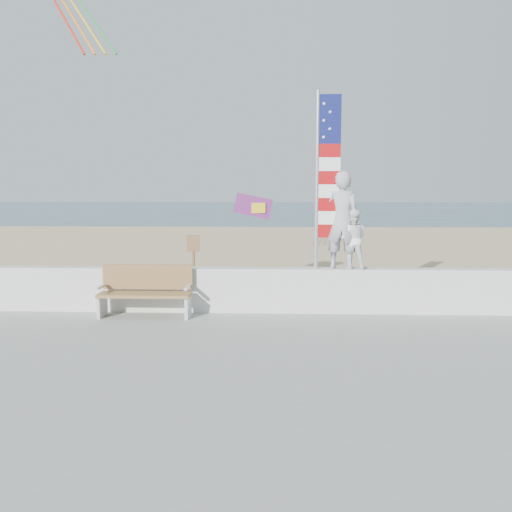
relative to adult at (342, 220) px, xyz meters
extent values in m
plane|color=#325264|center=(-1.91, -2.00, -2.05)|extent=(220.00, 220.00, 0.00)
cube|color=tan|center=(-1.91, 7.00, -2.01)|extent=(90.00, 40.00, 0.08)
cube|color=#979792|center=(-1.91, -6.00, -1.92)|extent=(50.00, 12.40, 0.10)
cube|color=silver|center=(-1.91, 0.00, -1.42)|extent=(30.00, 0.35, 0.90)
imported|color=#9D9DA3|center=(0.00, 0.00, 0.00)|extent=(0.80, 0.63, 1.95)
imported|color=white|center=(0.22, 0.00, -0.38)|extent=(0.64, 0.54, 1.19)
cube|color=olive|center=(-3.87, -0.55, -1.43)|extent=(1.80, 0.50, 0.06)
cube|color=olive|center=(-3.87, -0.28, -1.12)|extent=(1.80, 0.05, 0.50)
cube|color=silver|center=(-4.72, -0.55, -1.67)|extent=(0.06, 0.50, 0.40)
cube|color=silver|center=(-4.72, -0.60, -1.27)|extent=(0.06, 0.45, 0.05)
cube|color=white|center=(-3.02, -0.55, -1.67)|extent=(0.06, 0.50, 0.40)
cube|color=white|center=(-3.02, -0.60, -1.27)|extent=(0.06, 0.45, 0.05)
cylinder|color=silver|center=(-0.51, 0.00, 0.78)|extent=(0.08, 0.08, 3.50)
cube|color=#0F1451|center=(-0.27, 0.00, 1.98)|extent=(0.44, 0.02, 0.95)
cube|color=#9E0A0C|center=(-0.27, 0.00, -0.22)|extent=(0.44, 0.02, 0.26)
cube|color=white|center=(-0.27, 0.00, 0.05)|extent=(0.44, 0.02, 0.26)
cube|color=#9E0A0C|center=(-0.27, 0.00, 0.31)|extent=(0.44, 0.02, 0.26)
cube|color=white|center=(-0.27, 0.00, 0.58)|extent=(0.44, 0.02, 0.26)
cube|color=#9E0A0C|center=(-0.27, 0.00, 0.84)|extent=(0.44, 0.02, 0.26)
cube|color=white|center=(-0.27, 0.00, 1.10)|extent=(0.44, 0.02, 0.26)
cube|color=#9E0A0C|center=(-0.27, 0.00, 1.37)|extent=(0.44, 0.02, 0.26)
sphere|color=white|center=(-0.39, -0.02, 1.63)|extent=(0.06, 0.06, 0.06)
sphere|color=white|center=(-0.27, -0.02, 1.79)|extent=(0.06, 0.06, 0.06)
sphere|color=white|center=(-0.39, -0.02, 1.95)|extent=(0.06, 0.06, 0.06)
sphere|color=white|center=(-0.27, -0.02, 2.11)|extent=(0.06, 0.06, 0.06)
sphere|color=white|center=(-0.39, -0.02, 2.27)|extent=(0.06, 0.06, 0.06)
cube|color=red|center=(-1.94, 3.68, 0.17)|extent=(1.08, 0.40, 0.72)
cube|color=yellow|center=(-1.79, 3.68, 0.12)|extent=(0.37, 0.28, 0.27)
cylinder|color=red|center=(-7.18, 3.96, 5.52)|extent=(2.38, 2.58, 3.30)
cylinder|color=orange|center=(-6.95, 3.96, 5.52)|extent=(2.46, 2.58, 3.30)
cylinder|color=gold|center=(-6.73, 3.96, 5.52)|extent=(2.53, 2.58, 3.30)
cylinder|color=#18923A|center=(-6.50, 3.96, 5.52)|extent=(2.61, 2.58, 3.30)
cylinder|color=brown|center=(-3.39, 2.58, -1.37)|extent=(0.07, 0.07, 1.20)
cube|color=brown|center=(-3.39, 2.56, -0.72)|extent=(0.32, 0.03, 0.42)
camera|label=1|loc=(-1.29, -10.86, 0.60)|focal=38.00mm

